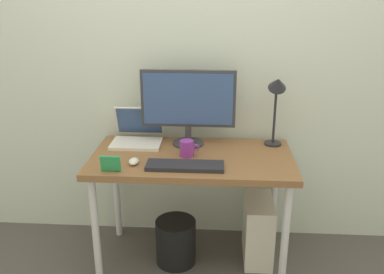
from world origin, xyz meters
TOP-DOWN VIEW (x-y plane):
  - ground_plane at (0.00, 0.00)m, footprint 6.00×6.00m
  - back_wall at (0.00, 0.38)m, footprint 4.40×0.04m
  - desk at (0.00, 0.00)m, footprint 1.22×0.65m
  - monitor at (-0.04, 0.19)m, footprint 0.60×0.20m
  - laptop at (-0.37, 0.21)m, footprint 0.32×0.29m
  - desk_lamp at (0.51, 0.19)m, footprint 0.11×0.16m
  - keyboard at (-0.03, -0.18)m, footprint 0.44×0.14m
  - mouse at (-0.33, -0.15)m, footprint 0.06×0.09m
  - coffee_mug at (-0.03, -0.01)m, footprint 0.12×0.08m
  - photo_frame at (-0.44, -0.26)m, footprint 0.11×0.03m
  - computer_tower at (0.43, 0.05)m, footprint 0.18×0.36m
  - wastebasket at (-0.10, -0.03)m, footprint 0.26×0.26m

SIDE VIEW (x-z plane):
  - ground_plane at x=0.00m, z-range 0.00..0.00m
  - wastebasket at x=-0.10m, z-range 0.00..0.30m
  - computer_tower at x=0.43m, z-range 0.00..0.42m
  - desk at x=0.00m, z-range 0.30..1.04m
  - keyboard at x=-0.03m, z-range 0.75..0.77m
  - mouse at x=-0.33m, z-range 0.75..0.78m
  - photo_frame at x=-0.44m, z-range 0.75..0.84m
  - coffee_mug at x=-0.03m, z-range 0.75..0.85m
  - laptop at x=-0.37m, z-range 0.69..0.91m
  - monitor at x=-0.04m, z-range 0.78..1.27m
  - desk_lamp at x=0.51m, z-range 0.85..1.33m
  - back_wall at x=0.00m, z-range 0.00..2.60m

